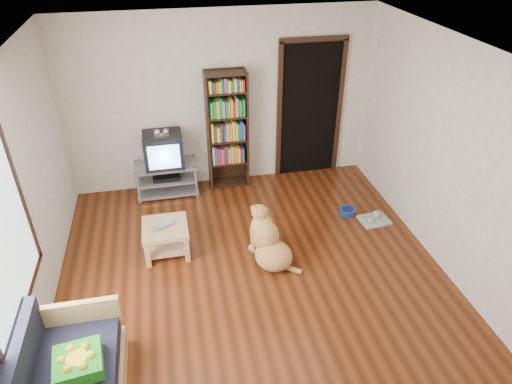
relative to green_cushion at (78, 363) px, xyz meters
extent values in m
plane|color=#602810|center=(1.75, 1.08, -0.48)|extent=(5.00, 5.00, 0.00)
plane|color=white|center=(1.75, 1.08, 2.12)|extent=(5.00, 5.00, 0.00)
plane|color=silver|center=(1.75, 3.58, 0.82)|extent=(4.50, 0.00, 4.50)
plane|color=silver|center=(-0.50, 1.08, 0.82)|extent=(0.00, 5.00, 5.00)
plane|color=silver|center=(4.00, 1.08, 0.82)|extent=(0.00, 5.00, 5.00)
cube|color=green|center=(0.00, 0.00, 0.00)|extent=(0.44, 0.44, 0.13)
imported|color=silver|center=(0.78, 1.89, -0.07)|extent=(0.36, 0.31, 0.02)
cylinder|color=navy|center=(3.31, 2.24, -0.44)|extent=(0.22, 0.22, 0.08)
cube|color=#A5A5A5|center=(3.61, 1.99, -0.47)|extent=(0.43, 0.36, 0.03)
cube|color=black|center=(-0.48, 0.58, 0.20)|extent=(0.03, 1.42, 0.06)
cube|color=black|center=(-0.48, 1.28, 1.02)|extent=(0.03, 0.06, 1.70)
cube|color=black|center=(3.10, 3.56, 0.57)|extent=(0.90, 0.02, 2.10)
cube|color=black|center=(2.62, 3.55, 0.57)|extent=(0.07, 0.05, 2.14)
cube|color=black|center=(3.58, 3.55, 0.57)|extent=(0.07, 0.05, 2.14)
cube|color=black|center=(3.10, 3.55, 1.65)|extent=(1.03, 0.05, 0.07)
cube|color=#99999E|center=(0.85, 3.33, 0.00)|extent=(0.90, 0.45, 0.04)
cube|color=#99999E|center=(0.85, 3.33, -0.23)|extent=(0.86, 0.42, 0.03)
cube|color=#99999E|center=(0.85, 3.33, -0.42)|extent=(0.90, 0.45, 0.04)
cylinder|color=#99999E|center=(0.43, 3.13, -0.23)|extent=(0.04, 0.04, 0.50)
cylinder|color=#99999E|center=(1.27, 3.13, -0.23)|extent=(0.04, 0.04, 0.50)
cylinder|color=#99999E|center=(0.43, 3.53, -0.23)|extent=(0.04, 0.04, 0.50)
cylinder|color=#99999E|center=(1.27, 3.53, -0.23)|extent=(0.04, 0.04, 0.50)
cube|color=black|center=(0.85, 3.33, -0.18)|extent=(0.40, 0.30, 0.07)
cube|color=black|center=(0.85, 3.33, 0.26)|extent=(0.55, 0.48, 0.48)
cube|color=black|center=(0.85, 3.53, 0.26)|extent=(0.40, 0.14, 0.36)
cube|color=#8CBFF2|center=(0.85, 3.08, 0.26)|extent=(0.44, 0.02, 0.36)
cube|color=silver|center=(0.85, 3.28, 0.51)|extent=(0.20, 0.07, 0.02)
sphere|color=silver|center=(0.79, 3.28, 0.55)|extent=(0.09, 0.09, 0.09)
sphere|color=silver|center=(0.91, 3.28, 0.55)|extent=(0.09, 0.09, 0.09)
cube|color=black|center=(1.52, 3.42, 0.42)|extent=(0.03, 0.30, 1.80)
cube|color=black|center=(2.08, 3.42, 0.42)|extent=(0.03, 0.30, 1.80)
cube|color=black|center=(1.80, 3.56, 0.42)|extent=(0.60, 0.02, 1.80)
cube|color=black|center=(1.80, 3.42, -0.45)|extent=(0.56, 0.28, 0.02)
cube|color=black|center=(1.80, 3.42, -0.08)|extent=(0.56, 0.28, 0.03)
cube|color=black|center=(1.80, 3.42, 0.29)|extent=(0.56, 0.28, 0.02)
cube|color=black|center=(1.80, 3.42, 0.66)|extent=(0.56, 0.28, 0.02)
cube|color=black|center=(1.80, 3.42, 1.03)|extent=(0.56, 0.28, 0.02)
cube|color=black|center=(1.80, 3.42, 1.29)|extent=(0.56, 0.28, 0.02)
cube|color=tan|center=(-0.08, 0.54, 0.02)|extent=(0.80, 0.06, 0.30)
cube|color=tan|center=(0.78, 1.92, -0.11)|extent=(0.55, 0.55, 0.06)
cube|color=tan|center=(0.78, 1.92, -0.38)|extent=(0.45, 0.45, 0.03)
cube|color=tan|center=(0.54, 1.68, -0.31)|extent=(0.06, 0.06, 0.34)
cube|color=tan|center=(1.01, 1.68, -0.31)|extent=(0.06, 0.06, 0.34)
cube|color=tan|center=(0.54, 2.15, -0.31)|extent=(0.06, 0.06, 0.34)
cube|color=tan|center=(1.01, 2.15, -0.31)|extent=(0.06, 0.06, 0.34)
ellipsoid|color=tan|center=(2.03, 1.40, -0.35)|extent=(0.58, 0.61, 0.33)
ellipsoid|color=#C1874A|center=(1.97, 1.57, -0.17)|extent=(0.42, 0.44, 0.43)
ellipsoid|color=#D4A751|center=(1.93, 1.65, -0.06)|extent=(0.35, 0.33, 0.31)
ellipsoid|color=#B38F44|center=(1.92, 1.70, 0.10)|extent=(0.27, 0.28, 0.19)
ellipsoid|color=#BD7E48|center=(1.88, 1.80, 0.08)|extent=(0.14, 0.19, 0.08)
sphere|color=black|center=(1.85, 1.87, 0.08)|extent=(0.04, 0.04, 0.04)
ellipsoid|color=#D78D53|center=(1.86, 1.64, 0.09)|extent=(0.07, 0.08, 0.13)
ellipsoid|color=tan|center=(2.00, 1.69, 0.09)|extent=(0.07, 0.08, 0.13)
cylinder|color=#B38045|center=(1.84, 1.71, -0.31)|extent=(0.10, 0.12, 0.36)
cylinder|color=tan|center=(1.97, 1.76, -0.31)|extent=(0.10, 0.12, 0.36)
sphere|color=tan|center=(1.82, 1.75, -0.47)|extent=(0.09, 0.09, 0.09)
sphere|color=#BA8A47|center=(1.95, 1.80, -0.47)|extent=(0.09, 0.09, 0.09)
cylinder|color=tan|center=(2.19, 1.26, -0.46)|extent=(0.28, 0.24, 0.07)
camera|label=1|loc=(0.94, -2.71, 3.21)|focal=32.00mm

